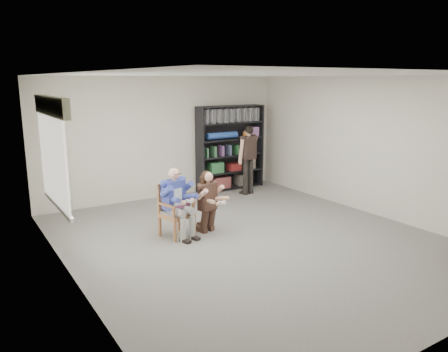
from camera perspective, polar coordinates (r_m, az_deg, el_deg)
room_shell at (r=7.29m, az=3.86°, el=2.01°), size 6.00×7.00×2.80m
floor at (r=7.67m, az=3.71°, el=-8.33°), size 6.00×7.00×0.01m
window_left at (r=6.98m, az=-21.31°, el=2.64°), size 0.16×2.00×1.75m
armchair at (r=7.72m, az=-6.20°, el=-4.48°), size 0.66×0.65×0.95m
seated_man at (r=7.68m, az=-6.23°, el=-3.46°), size 0.69×0.85×1.24m
kneeling_woman at (r=7.86m, az=-2.03°, el=-3.43°), size 0.64×0.85×1.14m
bookshelf at (r=10.96m, az=0.85°, el=3.69°), size 1.80×0.38×2.10m
standing_man at (r=10.47m, az=3.19°, el=2.05°), size 0.56×0.38×1.66m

